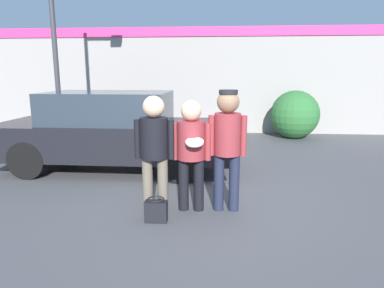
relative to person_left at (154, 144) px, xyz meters
The scene contains 9 objects.
ground_plane 1.24m from the person_left, 37.02° to the left, with size 56.00×56.00×0.00m, color #4C4C4F.
storefront_building 6.95m from the person_left, 85.19° to the left, with size 24.00×0.22×3.42m.
person_left is the anchor object (origin of this frame).
person_middle_with_frisbee 0.52m from the person_left, ahead, with size 0.56×0.58×1.61m.
person_right 1.03m from the person_left, ahead, with size 0.54×0.37×1.75m.
parked_car_near 2.54m from the person_left, 120.36° to the left, with size 4.68×1.87×1.60m.
street_lamp 5.01m from the person_left, 128.41° to the left, with size 1.27×0.35×5.05m.
shrub 6.78m from the person_left, 61.89° to the left, with size 1.46×1.46×1.46m.
handbag 0.92m from the person_left, 78.58° to the right, with size 0.30×0.23×0.33m.
Camera 1 is at (0.33, -5.06, 1.97)m, focal length 32.00 mm.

